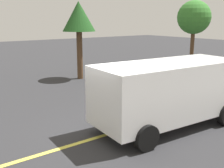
% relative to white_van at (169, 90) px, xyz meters
% --- Properties ---
extents(ground_plane, '(80.00, 80.00, 0.00)m').
position_rel_white_van_xyz_m(ground_plane, '(-1.73, 0.64, -1.27)').
color(ground_plane, '#2D2D30').
extents(lane_marking_centre, '(28.00, 0.16, 0.01)m').
position_rel_white_van_xyz_m(lane_marking_centre, '(1.27, 0.64, -1.26)').
color(lane_marking_centre, '#E0D14C').
extents(white_van, '(5.33, 2.56, 2.20)m').
position_rel_white_van_xyz_m(white_van, '(0.00, 0.00, 0.00)').
color(white_van, white).
rests_on(white_van, ground_plane).
extents(tree_left_verge, '(1.95, 1.95, 4.60)m').
position_rel_white_van_xyz_m(tree_left_verge, '(1.58, 8.52, 2.35)').
color(tree_left_verge, '#513823').
rests_on(tree_left_verge, ground_plane).
extents(tree_centre_verge, '(2.56, 2.56, 4.99)m').
position_rel_white_van_xyz_m(tree_centre_verge, '(11.21, 7.64, 2.41)').
color(tree_centre_verge, '#513823').
rests_on(tree_centre_verge, ground_plane).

